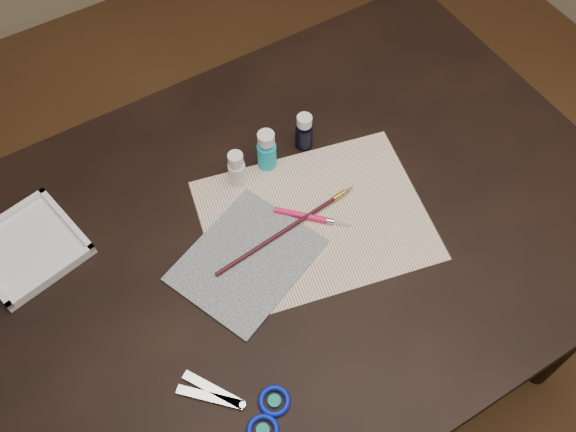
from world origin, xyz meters
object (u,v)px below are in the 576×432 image
palette_tray (28,247)px  scissors (231,406)px  paint_bottle_white (237,168)px  paint_bottle_cyan (267,150)px  canvas (247,260)px  paper (315,220)px  paint_bottle_navy (304,131)px

palette_tray → scissors: bearing=-68.2°
paint_bottle_white → paint_bottle_cyan: paint_bottle_cyan is taller
paint_bottle_cyan → canvas: bearing=-130.0°
paint_bottle_cyan → palette_tray: (-0.48, 0.06, -0.04)m
canvas → paint_bottle_white: paint_bottle_white is taller
palette_tray → paint_bottle_white: bearing=-8.9°
paint_bottle_white → palette_tray: 0.41m
canvas → paint_bottle_white: bearing=66.1°
canvas → palette_tray: (-0.33, 0.23, 0.01)m
paint_bottle_white → paper: bearing=-62.4°
scissors → palette_tray: 0.48m
paint_bottle_cyan → scissors: (-0.30, -0.39, -0.04)m
paper → paint_bottle_white: size_ratio=5.07×
paper → paint_bottle_cyan: bearing=93.9°
paint_bottle_white → paint_bottle_cyan: (0.07, 0.01, 0.01)m
paper → scissors: scissors is taller
paint_bottle_white → paint_bottle_navy: paint_bottle_navy is taller
canvas → paint_bottle_navy: 0.29m
scissors → paint_bottle_white: bearing=-75.2°
paper → palette_tray: size_ratio=2.34×
paint_bottle_white → paint_bottle_navy: size_ratio=0.97×
paint_bottle_cyan → scissors: size_ratio=0.46×
palette_tray → paint_bottle_cyan: bearing=-6.9°
paint_bottle_white → palette_tray: size_ratio=0.46×
canvas → paper: bearing=3.6°
paper → paint_bottle_cyan: (-0.01, 0.16, 0.05)m
paper → canvas: (-0.15, -0.01, 0.00)m
paper → palette_tray: 0.53m
canvas → paint_bottle_cyan: bearing=50.0°
paint_bottle_navy → palette_tray: bearing=174.6°
canvas → paint_bottle_white: 0.19m
paint_bottle_navy → paper: bearing=-115.3°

